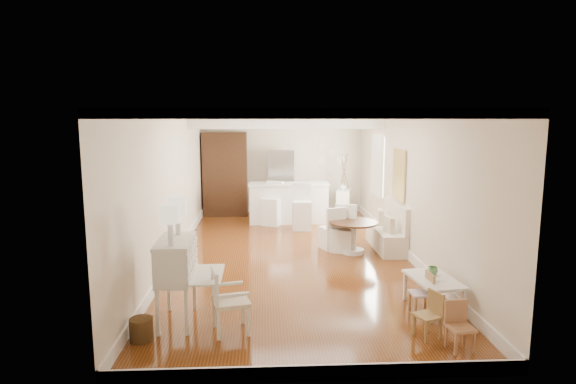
{
  "coord_description": "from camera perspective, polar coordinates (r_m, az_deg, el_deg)",
  "views": [
    {
      "loc": [
        -0.53,
        -9.1,
        2.72
      ],
      "look_at": [
        -0.06,
        0.3,
        1.24
      ],
      "focal_mm": 30.0,
      "sensor_mm": 36.0,
      "label": 1
    }
  ],
  "objects": [
    {
      "name": "sideboard",
      "position": [
        13.29,
        6.59,
        -1.31
      ],
      "size": [
        0.52,
        0.84,
        0.74
      ],
      "primitive_type": "cube",
      "rotation": [
        0.0,
        0.0,
        -0.24
      ],
      "color": "white",
      "rests_on": "ground"
    },
    {
      "name": "dining_table",
      "position": [
        9.76,
        7.75,
        -5.37
      ],
      "size": [
        1.06,
        1.06,
        0.65
      ],
      "primitive_type": "cylinder",
      "rotation": [
        0.0,
        0.0,
        0.12
      ],
      "color": "#472A17",
      "rests_on": "ground"
    },
    {
      "name": "secretary_bureau",
      "position": [
        6.63,
        -13.09,
        -10.26
      ],
      "size": [
        0.91,
        0.92,
        1.14
      ],
      "primitive_type": "cube",
      "rotation": [
        0.0,
        0.0,
        0.02
      ],
      "color": "silver",
      "rests_on": "ground"
    },
    {
      "name": "room",
      "position": [
        9.47,
        0.57,
        4.44
      ],
      "size": [
        9.0,
        9.04,
        2.82
      ],
      "color": "brown",
      "rests_on": "ground"
    },
    {
      "name": "kids_chair_b",
      "position": [
        7.09,
        15.48,
        -11.43
      ],
      "size": [
        0.3,
        0.3,
        0.59
      ],
      "primitive_type": "cube",
      "rotation": [
        0.0,
        0.0,
        -1.5
      ],
      "color": "#AD7F4E",
      "rests_on": "ground"
    },
    {
      "name": "wicker_basket",
      "position": [
        6.39,
        -17.0,
        -15.32
      ],
      "size": [
        0.29,
        0.29,
        0.28
      ],
      "primitive_type": "cylinder",
      "rotation": [
        0.0,
        0.0,
        0.01
      ],
      "color": "#493016",
      "rests_on": "ground"
    },
    {
      "name": "kids_chair_c",
      "position": [
        6.17,
        19.78,
        -14.8
      ],
      "size": [
        0.31,
        0.31,
        0.59
      ],
      "primitive_type": "cube",
      "rotation": [
        0.0,
        0.0,
        0.11
      ],
      "color": "#A46F4A",
      "rests_on": "ground"
    },
    {
      "name": "slip_chair_far",
      "position": [
        10.04,
        5.22,
        -4.21
      ],
      "size": [
        0.54,
        0.55,
        0.89
      ],
      "primitive_type": "cube",
      "rotation": [
        0.0,
        0.0,
        -2.81
      ],
      "color": "white",
      "rests_on": "ground"
    },
    {
      "name": "pencil_cup",
      "position": [
        7.35,
        16.8,
        -8.91
      ],
      "size": [
        0.17,
        0.17,
        0.11
      ],
      "primitive_type": "imported",
      "rotation": [
        0.0,
        0.0,
        0.21
      ],
      "color": "#559255",
      "rests_on": "kids_table"
    },
    {
      "name": "kids_table",
      "position": [
        7.27,
        16.78,
        -11.49
      ],
      "size": [
        0.68,
        1.0,
        0.46
      ],
      "primitive_type": "cube",
      "rotation": [
        0.0,
        0.0,
        0.13
      ],
      "color": "white",
      "rests_on": "ground"
    },
    {
      "name": "fridge",
      "position": [
        13.4,
        0.69,
        1.12
      ],
      "size": [
        0.75,
        0.65,
        1.8
      ],
      "primitive_type": "imported",
      "color": "silver",
      "rests_on": "ground"
    },
    {
      "name": "kids_chair_a",
      "position": [
        6.38,
        16.22,
        -13.81
      ],
      "size": [
        0.37,
        0.37,
        0.59
      ],
      "primitive_type": "cube",
      "rotation": [
        0.0,
        0.0,
        -1.19
      ],
      "color": "#A27F49",
      "rests_on": "ground"
    },
    {
      "name": "slip_chair_near",
      "position": [
        9.87,
        6.56,
        -4.32
      ],
      "size": [
        0.6,
        0.61,
        0.94
      ],
      "primitive_type": "cube",
      "rotation": [
        0.0,
        0.0,
        -0.44
      ],
      "color": "white",
      "rests_on": "ground"
    },
    {
      "name": "pantry_cabinet",
      "position": [
        13.42,
        -7.44,
        2.13
      ],
      "size": [
        1.2,
        0.6,
        2.3
      ],
      "primitive_type": "cube",
      "color": "#381E11",
      "rests_on": "ground"
    },
    {
      "name": "gustavian_armchair",
      "position": [
        6.29,
        -6.81,
        -12.6
      ],
      "size": [
        0.58,
        0.58,
        0.84
      ],
      "primitive_type": "cube",
      "rotation": [
        0.0,
        0.0,
        1.81
      ],
      "color": "silver",
      "rests_on": "ground"
    },
    {
      "name": "breakfast_counter",
      "position": [
        12.42,
        0.07,
        -1.31
      ],
      "size": [
        2.05,
        0.65,
        1.03
      ],
      "primitive_type": "cube",
      "color": "white",
      "rests_on": "ground"
    },
    {
      "name": "branch_vase",
      "position": [
        13.18,
        6.51,
        0.66
      ],
      "size": [
        0.24,
        0.24,
        0.19
      ],
      "primitive_type": "imported",
      "rotation": [
        0.0,
        0.0,
        0.34
      ],
      "color": "silver",
      "rests_on": "sideboard"
    },
    {
      "name": "banquette",
      "position": [
        10.18,
        11.56,
        -3.92
      ],
      "size": [
        0.52,
        1.6,
        0.98
      ],
      "primitive_type": "cube",
      "color": "silver",
      "rests_on": "ground"
    },
    {
      "name": "bar_stool_right",
      "position": [
        11.64,
        1.65,
        -1.79
      ],
      "size": [
        0.45,
        0.45,
        1.12
      ],
      "primitive_type": "cube",
      "rotation": [
        0.0,
        0.0,
        -0.01
      ],
      "color": "silver",
      "rests_on": "ground"
    },
    {
      "name": "bar_stool_left",
      "position": [
        12.14,
        -1.9,
        -1.38
      ],
      "size": [
        0.58,
        0.58,
        1.1
      ],
      "primitive_type": "cube",
      "rotation": [
        0.0,
        0.0,
        -0.42
      ],
      "color": "white",
      "rests_on": "ground"
    }
  ]
}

